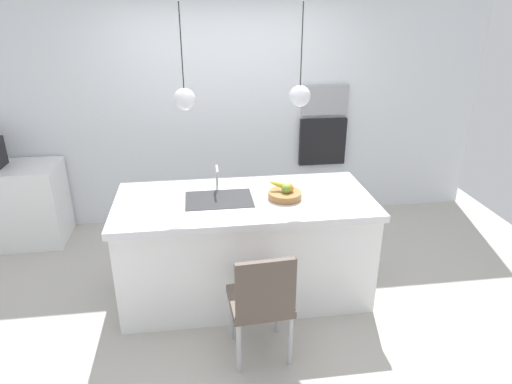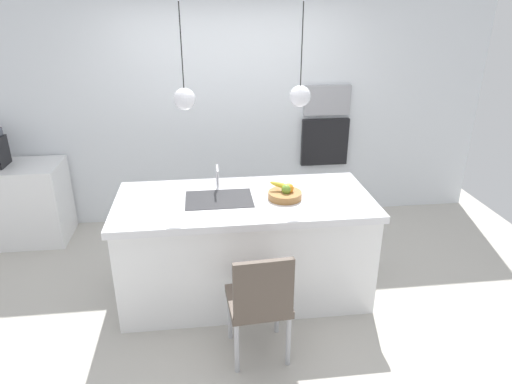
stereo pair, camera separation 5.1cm
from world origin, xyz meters
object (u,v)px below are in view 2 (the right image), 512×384
Objects in this scene: oven at (324,142)px; fruit_bowl at (285,193)px; microwave at (327,100)px; chair_near at (260,300)px.

fruit_bowl is at bearing -115.52° from oven.
fruit_bowl is at bearing -115.52° from microwave.
chair_near is at bearing -111.58° from fruit_bowl.
fruit_bowl is 0.98m from chair_near.
microwave is 2.81m from chair_near.
microwave reaches higher than fruit_bowl.
oven is 2.69m from chair_near.
microwave reaches higher than chair_near.
oven is (0.78, 1.63, -0.06)m from fruit_bowl.
chair_near is (-1.09, -2.43, -0.90)m from microwave.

